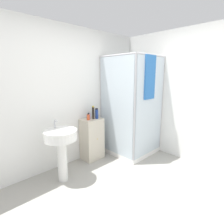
{
  "coord_description": "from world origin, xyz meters",
  "views": [
    {
      "loc": [
        -1.63,
        -1.12,
        1.66
      ],
      "look_at": [
        0.55,
        1.12,
        0.99
      ],
      "focal_mm": 28.0,
      "sensor_mm": 36.0,
      "label": 1
    }
  ],
  "objects_px": {
    "soap_dispenser": "(88,117)",
    "shampoo_bottle_tall_black": "(93,113)",
    "lotion_bottle_white": "(89,116)",
    "shampoo_bottle_blue": "(97,114)",
    "sink": "(61,143)"
  },
  "relations": [
    {
      "from": "soap_dispenser",
      "to": "shampoo_bottle_tall_black",
      "type": "bearing_deg",
      "value": -4.0
    },
    {
      "from": "shampoo_bottle_tall_black",
      "to": "lotion_bottle_white",
      "type": "relative_size",
      "value": 1.76
    },
    {
      "from": "soap_dispenser",
      "to": "shampoo_bottle_blue",
      "type": "xyz_separation_m",
      "value": [
        0.17,
        -0.04,
        0.04
      ]
    },
    {
      "from": "sink",
      "to": "shampoo_bottle_blue",
      "type": "bearing_deg",
      "value": 13.79
    },
    {
      "from": "shampoo_bottle_tall_black",
      "to": "shampoo_bottle_blue",
      "type": "bearing_deg",
      "value": -24.85
    },
    {
      "from": "soap_dispenser",
      "to": "shampoo_bottle_blue",
      "type": "distance_m",
      "value": 0.18
    },
    {
      "from": "shampoo_bottle_tall_black",
      "to": "sink",
      "type": "bearing_deg",
      "value": -163.41
    },
    {
      "from": "soap_dispenser",
      "to": "lotion_bottle_white",
      "type": "bearing_deg",
      "value": 40.25
    },
    {
      "from": "shampoo_bottle_tall_black",
      "to": "shampoo_bottle_blue",
      "type": "relative_size",
      "value": 1.24
    },
    {
      "from": "soap_dispenser",
      "to": "sink",
      "type": "bearing_deg",
      "value": -160.38
    },
    {
      "from": "sink",
      "to": "lotion_bottle_white",
      "type": "bearing_deg",
      "value": 21.62
    },
    {
      "from": "lotion_bottle_white",
      "to": "soap_dispenser",
      "type": "bearing_deg",
      "value": -139.75
    },
    {
      "from": "soap_dispenser",
      "to": "lotion_bottle_white",
      "type": "xyz_separation_m",
      "value": [
        0.06,
        0.05,
        0.0
      ]
    },
    {
      "from": "shampoo_bottle_tall_black",
      "to": "shampoo_bottle_blue",
      "type": "height_order",
      "value": "shampoo_bottle_tall_black"
    },
    {
      "from": "shampoo_bottle_blue",
      "to": "shampoo_bottle_tall_black",
      "type": "bearing_deg",
      "value": 155.15
    }
  ]
}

